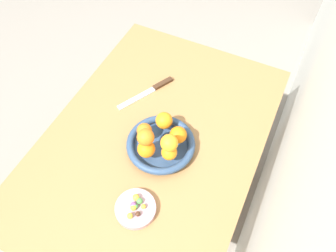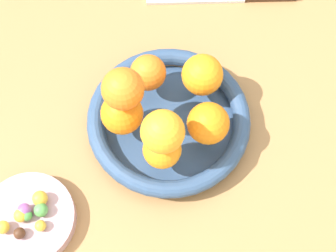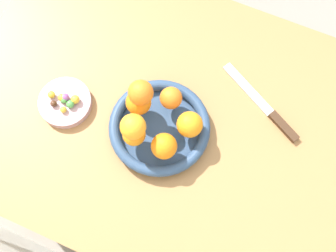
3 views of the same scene
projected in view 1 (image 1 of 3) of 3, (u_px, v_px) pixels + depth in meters
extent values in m
plane|color=gray|center=(158.00, 210.00, 1.81)|extent=(6.00, 6.00, 0.00)
cube|color=#9E7042|center=(153.00, 141.00, 1.22)|extent=(1.10, 0.76, 0.04)
cylinder|color=#9E7042|center=(145.00, 89.00, 1.85)|extent=(0.05, 0.05, 0.70)
cylinder|color=#9E7042|center=(34.00, 251.00, 1.35)|extent=(0.05, 0.05, 0.70)
cylinder|color=#9E7042|center=(254.00, 129.00, 1.70)|extent=(0.05, 0.05, 0.70)
cylinder|color=navy|center=(161.00, 147.00, 1.18)|extent=(0.20, 0.20, 0.01)
torus|color=navy|center=(161.00, 144.00, 1.16)|extent=(0.25, 0.25, 0.03)
cylinder|color=#B28C99|center=(136.00, 209.00, 1.04)|extent=(0.13, 0.13, 0.02)
sphere|color=orange|center=(146.00, 149.00, 1.10)|extent=(0.06, 0.06, 0.06)
sphere|color=orange|center=(169.00, 152.00, 1.09)|extent=(0.05, 0.05, 0.05)
sphere|color=orange|center=(178.00, 135.00, 1.13)|extent=(0.06, 0.06, 0.06)
sphere|color=orange|center=(164.00, 121.00, 1.16)|extent=(0.06, 0.06, 0.06)
sphere|color=orange|center=(144.00, 131.00, 1.14)|extent=(0.05, 0.05, 0.05)
sphere|color=orange|center=(146.00, 137.00, 1.05)|extent=(0.06, 0.06, 0.06)
sphere|color=orange|center=(169.00, 143.00, 1.05)|extent=(0.06, 0.06, 0.06)
sphere|color=gold|center=(130.00, 216.00, 1.01)|extent=(0.02, 0.02, 0.02)
sphere|color=#472819|center=(138.00, 214.00, 1.01)|extent=(0.02, 0.02, 0.02)
sphere|color=gold|center=(136.00, 197.00, 1.04)|extent=(0.02, 0.02, 0.02)
sphere|color=gold|center=(133.00, 208.00, 1.02)|extent=(0.02, 0.02, 0.02)
sphere|color=#8C4C99|center=(133.00, 205.00, 1.03)|extent=(0.02, 0.02, 0.02)
sphere|color=#4C9947|center=(140.00, 201.00, 1.03)|extent=(0.02, 0.02, 0.02)
sphere|color=#4C9947|center=(135.00, 206.00, 1.02)|extent=(0.02, 0.02, 0.02)
sphere|color=gold|center=(143.00, 206.00, 1.02)|extent=(0.02, 0.02, 0.02)
cube|color=#3F2819|center=(163.00, 83.00, 1.35)|extent=(0.09, 0.06, 0.01)
cube|color=silver|center=(136.00, 98.00, 1.31)|extent=(0.16, 0.10, 0.01)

